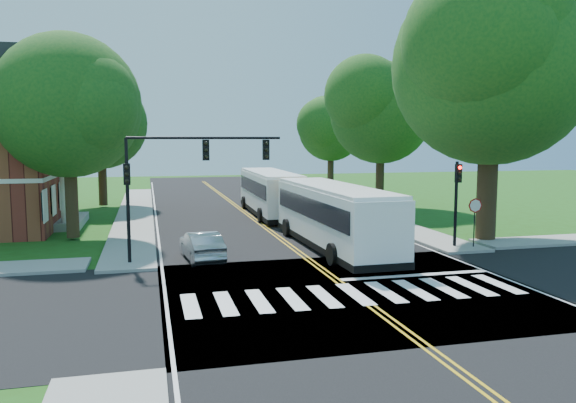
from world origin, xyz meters
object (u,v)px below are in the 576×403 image
object	(u,v)px
bus_lead	(333,215)
suv	(344,217)
dark_sedan	(326,208)
hatchback	(202,246)
signal_ne	(457,192)
bus_follow	(270,192)
signal_nw	(180,168)

from	to	relation	value
bus_lead	suv	size ratio (longest dim) A/B	2.85
suv	bus_lead	bearing A→B (deg)	45.26
dark_sedan	hatchback	bearing A→B (deg)	40.05
signal_ne	hatchback	xyz separation A→B (m)	(-13.13, 0.28, -2.27)
bus_follow	dark_sedan	xyz separation A→B (m)	(3.89, -1.68, -1.17)
signal_nw	signal_ne	world-z (taller)	signal_nw
bus_lead	bus_follow	world-z (taller)	bus_lead
bus_follow	dark_sedan	distance (m)	4.39
signal_nw	dark_sedan	distance (m)	18.21
hatchback	suv	bearing A→B (deg)	-147.05
bus_follow	suv	bearing A→B (deg)	117.34
signal_nw	bus_follow	world-z (taller)	signal_nw
hatchback	dark_sedan	bearing A→B (deg)	-133.89
hatchback	bus_follow	bearing A→B (deg)	-119.46
bus_follow	suv	size ratio (longest dim) A/B	2.83
bus_lead	signal_nw	bearing A→B (deg)	10.86
signal_ne	bus_follow	world-z (taller)	signal_ne
bus_follow	suv	world-z (taller)	bus_follow
signal_nw	hatchback	world-z (taller)	signal_nw
bus_lead	dark_sedan	xyz separation A→B (m)	(3.48, 12.04, -1.19)
signal_nw	dark_sedan	bearing A→B (deg)	50.31
bus_follow	hatchback	xyz separation A→B (m)	(-6.55, -15.09, -1.04)
bus_follow	dark_sedan	world-z (taller)	bus_follow
suv	dark_sedan	xyz separation A→B (m)	(0.47, 5.35, -0.07)
signal_ne	dark_sedan	size ratio (longest dim) A/B	1.15
suv	signal_nw	bearing A→B (deg)	16.93
signal_ne	hatchback	size ratio (longest dim) A/B	1.06
signal_nw	suv	bearing A→B (deg)	37.45
signal_nw	bus_follow	distance (m)	17.31
suv	signal_ne	bearing A→B (deg)	90.22
bus_lead	bus_follow	bearing A→B (deg)	-89.32
bus_lead	dark_sedan	distance (m)	12.59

